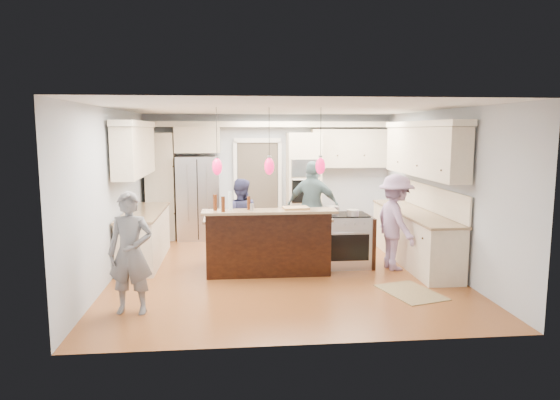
{
  "coord_description": "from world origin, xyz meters",
  "views": [
    {
      "loc": [
        -0.83,
        -8.18,
        2.36
      ],
      "look_at": [
        0.0,
        0.35,
        1.15
      ],
      "focal_mm": 32.0,
      "sensor_mm": 36.0,
      "label": 1
    }
  ],
  "objects_px": {
    "person_bar_end": "(131,253)",
    "refrigerator": "(199,198)",
    "island_range": "(347,240)",
    "kitchen_island": "(267,241)",
    "person_far_left": "(240,219)"
  },
  "relations": [
    {
      "from": "person_bar_end",
      "to": "person_far_left",
      "type": "relative_size",
      "value": 1.07
    },
    {
      "from": "person_bar_end",
      "to": "refrigerator",
      "type": "bearing_deg",
      "value": 89.74
    },
    {
      "from": "kitchen_island",
      "to": "person_bar_end",
      "type": "relative_size",
      "value": 1.33
    },
    {
      "from": "refrigerator",
      "to": "island_range",
      "type": "bearing_deg",
      "value": -42.59
    },
    {
      "from": "island_range",
      "to": "person_far_left",
      "type": "bearing_deg",
      "value": 159.22
    },
    {
      "from": "refrigerator",
      "to": "kitchen_island",
      "type": "relative_size",
      "value": 0.86
    },
    {
      "from": "island_range",
      "to": "person_far_left",
      "type": "xyz_separation_m",
      "value": [
        -1.85,
        0.7,
        0.28
      ]
    },
    {
      "from": "person_bar_end",
      "to": "person_far_left",
      "type": "distance_m",
      "value": 3.02
    },
    {
      "from": "island_range",
      "to": "person_bar_end",
      "type": "xyz_separation_m",
      "value": [
        -3.3,
        -1.95,
        0.33
      ]
    },
    {
      "from": "person_bar_end",
      "to": "kitchen_island",
      "type": "bearing_deg",
      "value": 52.01
    },
    {
      "from": "person_bar_end",
      "to": "person_far_left",
      "type": "bearing_deg",
      "value": 68.63
    },
    {
      "from": "kitchen_island",
      "to": "person_far_left",
      "type": "xyz_separation_m",
      "value": [
        -0.44,
        0.78,
        0.26
      ]
    },
    {
      "from": "refrigerator",
      "to": "island_range",
      "type": "distance_m",
      "value": 3.71
    },
    {
      "from": "refrigerator",
      "to": "island_range",
      "type": "height_order",
      "value": "refrigerator"
    },
    {
      "from": "refrigerator",
      "to": "person_bar_end",
      "type": "distance_m",
      "value": 4.48
    }
  ]
}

